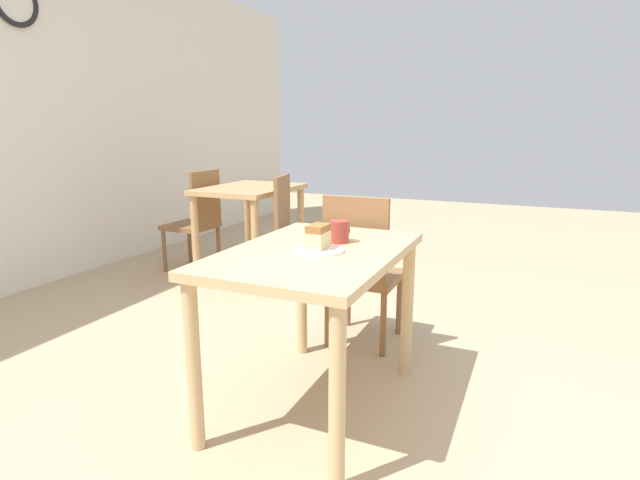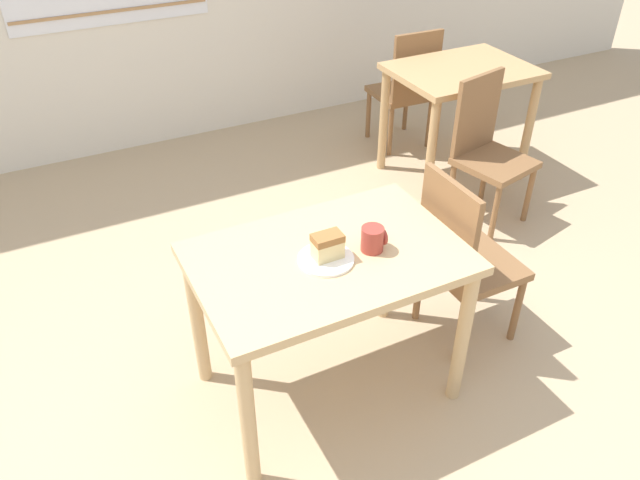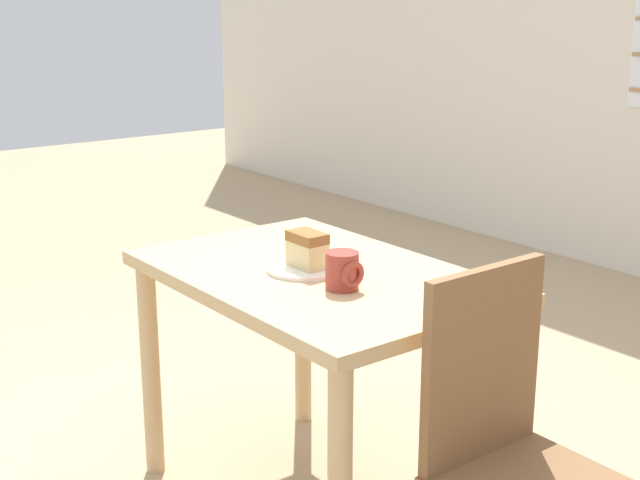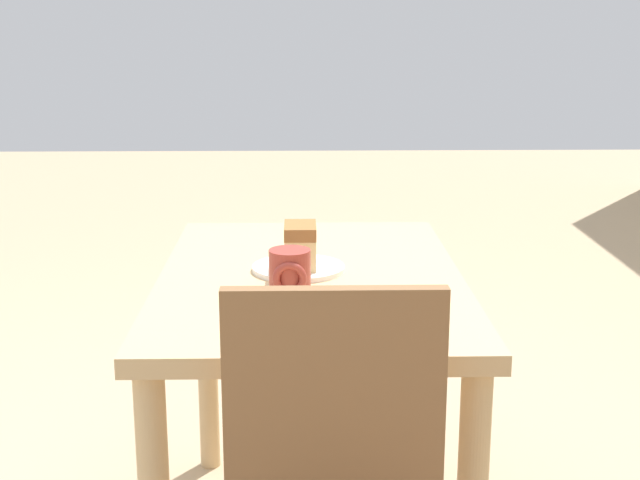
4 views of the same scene
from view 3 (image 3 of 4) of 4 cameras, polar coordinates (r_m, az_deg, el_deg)
dining_table_near at (r=2.60m, az=-0.16°, el=-4.41°), size 1.07×0.71×0.75m
chair_near_window at (r=2.21m, az=12.32°, el=-13.13°), size 0.40×0.40×0.91m
plate at (r=2.56m, az=-1.02°, el=-1.83°), size 0.22×0.22×0.01m
cake_slice at (r=2.54m, az=-0.82°, el=-0.61°), size 0.12×0.07×0.10m
coffee_mug at (r=2.39m, az=1.49°, el=-1.99°), size 0.10×0.09×0.10m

